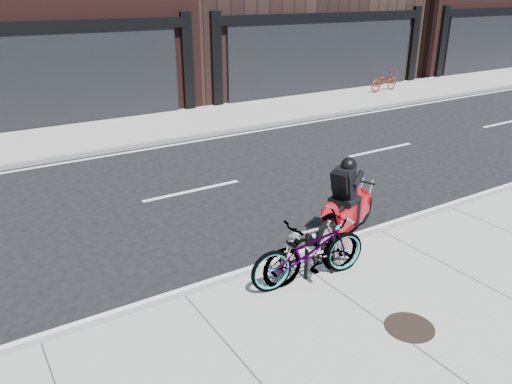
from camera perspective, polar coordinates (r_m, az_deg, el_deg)
ground at (r=9.95m, az=-2.35°, el=-3.54°), size 120.00×120.00×0.00m
sidewalk_near at (r=6.73m, az=20.60°, el=-18.59°), size 60.00×6.00×0.13m
sidewalk_far at (r=16.73m, az=-15.78°, el=6.57°), size 60.00×3.50×0.13m
bike_rack at (r=7.76m, az=7.35°, el=-6.25°), size 0.51×0.15×0.87m
bicycle_front at (r=7.64m, az=6.07°, el=-6.64°), size 2.03×0.87×1.04m
bicycle_rear at (r=7.67m, az=6.47°, el=-6.48°), size 1.76×0.60×1.04m
motorcycle at (r=9.38m, az=10.59°, el=-1.31°), size 2.01×1.02×1.57m
bicycle_far at (r=23.26m, az=14.42°, el=12.18°), size 1.74×0.80×0.88m
manhole_cover at (r=7.17m, az=17.13°, el=-14.55°), size 0.72×0.72×0.02m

